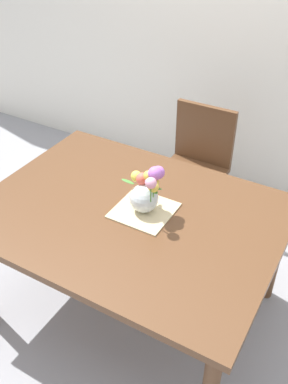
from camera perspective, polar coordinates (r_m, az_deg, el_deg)
The scene contains 6 objects.
ground_plane at distance 2.72m, azimuth -1.65°, elevation -14.63°, with size 12.00×12.00×0.00m, color #939399.
back_wall at distance 3.26m, azimuth 13.92°, elevation 22.76°, with size 7.00×0.10×2.80m, color silver.
dining_table at distance 2.25m, azimuth -1.93°, elevation -4.13°, with size 1.53×1.14×0.73m.
chair_far at distance 3.00m, azimuth 6.92°, elevation 3.91°, with size 0.42×0.42×0.90m.
placemat at distance 2.20m, azimuth -0.00°, elevation -2.44°, with size 0.29×0.29×0.01m, color #CCB789.
flower_vase at distance 2.12m, azimuth 0.32°, elevation 0.19°, with size 0.23×0.20×0.26m.
Camera 1 is at (0.92, -1.45, 2.10)m, focal length 40.34 mm.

